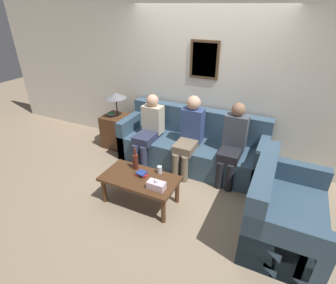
{
  "coord_description": "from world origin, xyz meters",
  "views": [
    {
      "loc": [
        1.34,
        -3.22,
        2.5
      ],
      "look_at": [
        -0.13,
        -0.16,
        0.7
      ],
      "focal_mm": 28.0,
      "sensor_mm": 36.0,
      "label": 1
    }
  ],
  "objects_px": {
    "couch_side": "(282,213)",
    "person_right": "(233,141)",
    "person_left": "(149,127)",
    "couch_main": "(192,146)",
    "person_middle": "(190,133)",
    "coffee_table": "(140,181)",
    "wine_bottle": "(136,161)",
    "drinking_glass": "(160,170)"
  },
  "relations": [
    {
      "from": "couch_side",
      "to": "person_right",
      "type": "distance_m",
      "value": 1.28
    },
    {
      "from": "couch_side",
      "to": "person_middle",
      "type": "bearing_deg",
      "value": 60.0
    },
    {
      "from": "wine_bottle",
      "to": "person_right",
      "type": "height_order",
      "value": "person_right"
    },
    {
      "from": "person_left",
      "to": "couch_main",
      "type": "bearing_deg",
      "value": 17.68
    },
    {
      "from": "person_left",
      "to": "person_right",
      "type": "bearing_deg",
      "value": 2.59
    },
    {
      "from": "person_left",
      "to": "person_right",
      "type": "distance_m",
      "value": 1.41
    },
    {
      "from": "couch_side",
      "to": "coffee_table",
      "type": "bearing_deg",
      "value": 96.57
    },
    {
      "from": "couch_side",
      "to": "coffee_table",
      "type": "relative_size",
      "value": 1.23
    },
    {
      "from": "person_middle",
      "to": "coffee_table",
      "type": "bearing_deg",
      "value": -104.98
    },
    {
      "from": "person_left",
      "to": "person_middle",
      "type": "height_order",
      "value": "person_middle"
    },
    {
      "from": "couch_main",
      "to": "drinking_glass",
      "type": "xyz_separation_m",
      "value": [
        -0.07,
        -1.07,
        0.15
      ]
    },
    {
      "from": "person_middle",
      "to": "person_right",
      "type": "distance_m",
      "value": 0.69
    },
    {
      "from": "couch_side",
      "to": "wine_bottle",
      "type": "relative_size",
      "value": 3.99
    },
    {
      "from": "couch_main",
      "to": "couch_side",
      "type": "bearing_deg",
      "value": -34.87
    },
    {
      "from": "couch_side",
      "to": "couch_main",
      "type": "bearing_deg",
      "value": 55.13
    },
    {
      "from": "couch_main",
      "to": "couch_side",
      "type": "height_order",
      "value": "same"
    },
    {
      "from": "coffee_table",
      "to": "person_left",
      "type": "height_order",
      "value": "person_left"
    },
    {
      "from": "couch_main",
      "to": "coffee_table",
      "type": "distance_m",
      "value": 1.3
    },
    {
      "from": "couch_main",
      "to": "person_right",
      "type": "xyz_separation_m",
      "value": [
        0.71,
        -0.16,
        0.34
      ]
    },
    {
      "from": "couch_side",
      "to": "wine_bottle",
      "type": "distance_m",
      "value": 1.97
    },
    {
      "from": "wine_bottle",
      "to": "person_middle",
      "type": "distance_m",
      "value": 1.03
    },
    {
      "from": "couch_main",
      "to": "wine_bottle",
      "type": "distance_m",
      "value": 1.21
    },
    {
      "from": "person_left",
      "to": "coffee_table",
      "type": "bearing_deg",
      "value": -67.67
    },
    {
      "from": "couch_side",
      "to": "person_right",
      "type": "relative_size",
      "value": 1.05
    },
    {
      "from": "wine_bottle",
      "to": "person_right",
      "type": "xyz_separation_m",
      "value": [
        1.13,
        0.95,
        0.13
      ]
    },
    {
      "from": "couch_side",
      "to": "person_middle",
      "type": "relative_size",
      "value": 1.03
    },
    {
      "from": "drinking_glass",
      "to": "person_left",
      "type": "bearing_deg",
      "value": 126.63
    },
    {
      "from": "drinking_glass",
      "to": "coffee_table",
      "type": "bearing_deg",
      "value": -132.53
    },
    {
      "from": "person_left",
      "to": "person_middle",
      "type": "xyz_separation_m",
      "value": [
        0.72,
        0.02,
        0.04
      ]
    },
    {
      "from": "wine_bottle",
      "to": "person_left",
      "type": "xyz_separation_m",
      "value": [
        -0.27,
        0.89,
        0.1
      ]
    },
    {
      "from": "drinking_glass",
      "to": "person_left",
      "type": "distance_m",
      "value": 1.07
    },
    {
      "from": "couch_side",
      "to": "drinking_glass",
      "type": "bearing_deg",
      "value": 89.84
    },
    {
      "from": "coffee_table",
      "to": "person_left",
      "type": "relative_size",
      "value": 0.89
    },
    {
      "from": "drinking_glass",
      "to": "couch_main",
      "type": "bearing_deg",
      "value": 86.3
    },
    {
      "from": "drinking_glass",
      "to": "person_middle",
      "type": "relative_size",
      "value": 0.09
    },
    {
      "from": "wine_bottle",
      "to": "person_middle",
      "type": "relative_size",
      "value": 0.26
    },
    {
      "from": "couch_side",
      "to": "coffee_table",
      "type": "height_order",
      "value": "couch_side"
    },
    {
      "from": "couch_side",
      "to": "wine_bottle",
      "type": "xyz_separation_m",
      "value": [
        -1.96,
        -0.04,
        0.21
      ]
    },
    {
      "from": "couch_side",
      "to": "person_right",
      "type": "xyz_separation_m",
      "value": [
        -0.83,
        0.91,
        0.34
      ]
    },
    {
      "from": "wine_bottle",
      "to": "drinking_glass",
      "type": "relative_size",
      "value": 3.01
    },
    {
      "from": "couch_side",
      "to": "wine_bottle",
      "type": "height_order",
      "value": "couch_side"
    },
    {
      "from": "person_right",
      "to": "person_middle",
      "type": "bearing_deg",
      "value": -176.67
    }
  ]
}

